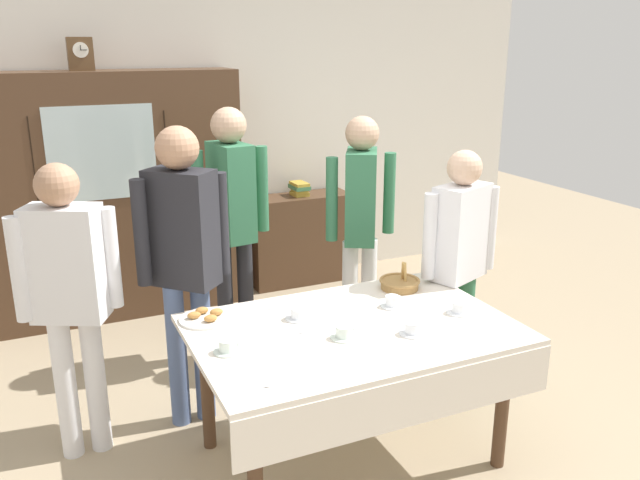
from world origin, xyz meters
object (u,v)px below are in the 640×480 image
(dining_table, at_px, (355,347))
(pastry_plate, at_px, (206,317))
(book_stack, at_px, (299,189))
(tea_cup_far_left, at_px, (344,333))
(bookshelf_low, at_px, (300,239))
(person_by_cabinet, at_px, (184,249))
(person_behind_table_left, at_px, (459,251))
(person_beside_shelf, at_px, (361,213))
(bread_basket, at_px, (400,283))
(tea_cup_center, at_px, (227,347))
(person_behind_table_right, at_px, (69,285))
(spoon_far_left, at_px, (297,334))
(mantel_clock, at_px, (80,54))
(tea_cup_mid_right, at_px, (297,314))
(spoon_far_right, at_px, (266,309))
(spoon_back_edge, at_px, (262,387))
(tea_cup_near_left, at_px, (459,308))
(person_near_right_end, at_px, (232,209))
(wall_cabinet, at_px, (103,198))
(tea_cup_mid_left, at_px, (392,302))
(tea_cup_back_edge, at_px, (412,329))

(dining_table, xyz_separation_m, pastry_plate, (-0.66, 0.43, 0.11))
(book_stack, bearing_deg, tea_cup_far_left, -108.36)
(book_stack, bearing_deg, bookshelf_low, 0.00)
(person_by_cabinet, relative_size, person_behind_table_left, 1.12)
(pastry_plate, xyz_separation_m, person_beside_shelf, (1.28, 0.71, 0.25))
(bookshelf_low, distance_m, bread_basket, 2.30)
(book_stack, distance_m, tea_cup_center, 3.00)
(person_beside_shelf, height_order, person_behind_table_right, person_beside_shelf)
(spoon_far_left, relative_size, person_behind_table_left, 0.08)
(mantel_clock, bearing_deg, tea_cup_mid_right, -72.53)
(spoon_far_right, distance_m, person_behind_table_right, 1.02)
(spoon_far_left, relative_size, spoon_back_edge, 1.00)
(tea_cup_far_left, height_order, spoon_far_right, tea_cup_far_left)
(book_stack, bearing_deg, spoon_back_edge, -115.43)
(tea_cup_near_left, height_order, bread_basket, bread_basket)
(spoon_far_right, relative_size, person_near_right_end, 0.07)
(mantel_clock, bearing_deg, spoon_far_left, -75.25)
(wall_cabinet, relative_size, tea_cup_far_left, 16.60)
(tea_cup_near_left, bearing_deg, pastry_plate, 159.20)
(tea_cup_center, bearing_deg, spoon_far_left, 6.63)
(spoon_back_edge, bearing_deg, tea_cup_near_left, 14.08)
(person_by_cabinet, height_order, person_behind_table_right, person_by_cabinet)
(person_near_right_end, bearing_deg, spoon_far_left, -94.18)
(tea_cup_mid_right, distance_m, person_behind_table_right, 1.17)
(tea_cup_near_left, height_order, person_behind_table_left, person_behind_table_left)
(tea_cup_far_left, distance_m, person_behind_table_left, 1.13)
(person_near_right_end, bearing_deg, spoon_far_right, -97.57)
(tea_cup_near_left, distance_m, spoon_far_right, 1.04)
(person_behind_table_left, bearing_deg, spoon_far_right, 179.11)
(person_behind_table_left, distance_m, person_behind_table_right, 2.23)
(mantel_clock, height_order, pastry_plate, mantel_clock)
(spoon_far_right, bearing_deg, tea_cup_near_left, -26.91)
(tea_cup_far_left, xyz_separation_m, tea_cup_near_left, (0.70, 0.02, 0.00))
(wall_cabinet, height_order, tea_cup_near_left, wall_cabinet)
(tea_cup_mid_left, height_order, spoon_back_edge, tea_cup_mid_left)
(book_stack, bearing_deg, person_behind_table_right, -136.73)
(tea_cup_back_edge, bearing_deg, tea_cup_mid_right, 137.85)
(person_behind_table_right, bearing_deg, person_by_cabinet, 6.26)
(pastry_plate, bearing_deg, bookshelf_low, 56.64)
(tea_cup_back_edge, xyz_separation_m, person_behind_table_right, (-1.52, 0.84, 0.18))
(person_by_cabinet, bearing_deg, bookshelf_low, 52.05)
(tea_cup_mid_left, height_order, pastry_plate, tea_cup_mid_left)
(tea_cup_back_edge, bearing_deg, tea_cup_center, 168.01)
(wall_cabinet, distance_m, bookshelf_low, 1.79)
(tea_cup_back_edge, bearing_deg, person_behind_table_right, 151.16)
(person_behind_table_right, bearing_deg, tea_cup_mid_left, -17.09)
(wall_cabinet, height_order, tea_cup_mid_right, wall_cabinet)
(tea_cup_back_edge, relative_size, spoon_far_left, 1.09)
(tea_cup_far_left, distance_m, person_beside_shelf, 1.42)
(wall_cabinet, distance_m, mantel_clock, 1.09)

